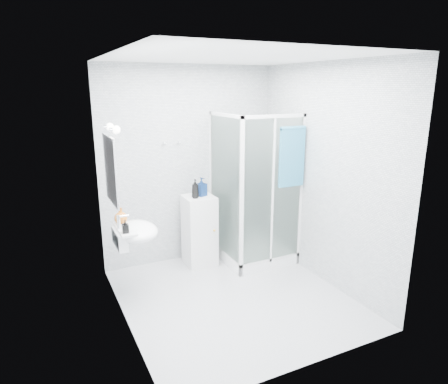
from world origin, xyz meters
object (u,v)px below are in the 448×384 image
shower_enclosure (252,230)px  storage_cabinet (200,230)px  hand_towel (292,155)px  soap_dispenser_black (125,226)px  shampoo_bottle_a (195,189)px  shampoo_bottle_b (201,187)px  wall_basin (134,232)px  soap_dispenser_orange (121,216)px

shower_enclosure → storage_cabinet: 0.70m
hand_towel → soap_dispenser_black: size_ratio=5.35×
shower_enclosure → soap_dispenser_black: (-1.77, -0.47, 0.48)m
shampoo_bottle_a → shampoo_bottle_b: size_ratio=1.01×
wall_basin → soap_dispenser_orange: 0.24m
storage_cabinet → soap_dispenser_orange: soap_dispenser_orange is taller
storage_cabinet → hand_towel: bearing=-32.2°
shower_enclosure → shampoo_bottle_a: bearing=165.7°
soap_dispenser_orange → storage_cabinet: bearing=19.9°
shower_enclosure → wall_basin: bearing=-169.2°
storage_cabinet → soap_dispenser_orange: (-1.09, -0.40, 0.48)m
storage_cabinet → hand_towel: size_ratio=1.26×
shower_enclosure → shampoo_bottle_a: size_ratio=8.11×
soap_dispenser_orange → wall_basin: bearing=-58.0°
shampoo_bottle_a → soap_dispenser_orange: size_ratio=1.37×
shower_enclosure → soap_dispenser_orange: 1.83m
shampoo_bottle_a → soap_dispenser_black: 1.24m
wall_basin → hand_towel: size_ratio=0.75×
soap_dispenser_orange → soap_dispenser_black: 0.32m
storage_cabinet → soap_dispenser_black: size_ratio=6.74×
storage_cabinet → wall_basin: bearing=-149.9°
shampoo_bottle_a → soap_dispenser_black: size_ratio=1.77×
hand_towel → soap_dispenser_orange: size_ratio=4.13×
soap_dispenser_orange → hand_towel: bearing=-6.7°
wall_basin → soap_dispenser_black: bearing=-127.1°
wall_basin → shampoo_bottle_a: size_ratio=2.27×
storage_cabinet → soap_dispenser_orange: 1.26m
shampoo_bottle_b → soap_dispenser_black: 1.37m
shampoo_bottle_a → hand_towel: bearing=-29.2°
shampoo_bottle_b → soap_dispenser_black: size_ratio=1.75×
shower_enclosure → shampoo_bottle_b: bearing=158.0°
shampoo_bottle_b → soap_dispenser_orange: size_ratio=1.35×
hand_towel → shampoo_bottle_a: (-1.05, 0.59, -0.44)m
hand_towel → shampoo_bottle_b: (-0.94, 0.65, -0.44)m
hand_towel → soap_dispenser_orange: hand_towel is taller
shower_enclosure → shampoo_bottle_b: (-0.62, 0.25, 0.61)m
storage_cabinet → soap_dispenser_black: soap_dispenser_black is taller
storage_cabinet → hand_towel: (0.98, -0.64, 1.03)m
storage_cabinet → shampoo_bottle_b: size_ratio=3.85×
shampoo_bottle_b → soap_dispenser_orange: shampoo_bottle_b is taller
soap_dispenser_black → shampoo_bottle_b: bearing=32.1°
storage_cabinet → shampoo_bottle_a: size_ratio=3.81×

